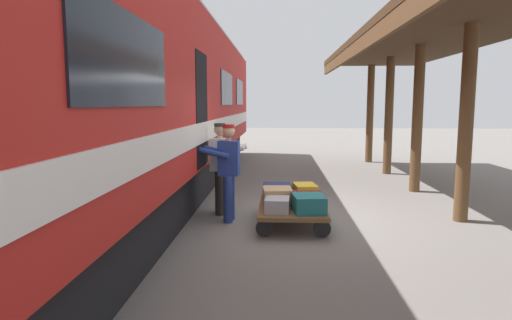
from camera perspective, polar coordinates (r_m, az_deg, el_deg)
The scene contains 12 objects.
ground_plane at distance 7.98m, azimuth 7.62°, elevation -7.64°, with size 60.00×60.00×0.00m, color slate.
platform_canopy at distance 8.39m, azimuth 25.98°, elevation 14.70°, with size 3.20×16.63×3.56m.
train_car at distance 8.19m, azimuth -17.55°, elevation 7.05°, with size 3.03×21.47×4.00m.
luggage_cart at distance 7.52m, azimuth 4.72°, elevation -6.23°, with size 1.17×1.78×0.34m.
suitcase_tan_vintage at distance 7.47m, azimuth 2.80°, elevation -4.77°, with size 0.48×0.52×0.29m, color tan.
suitcase_maroon_trunk at distance 7.50m, azimuth 6.65°, elevation -5.10°, with size 0.50×0.60×0.20m, color maroon.
suitcase_navy_fabric at distance 7.95m, azimuth 2.81°, elevation -4.13°, with size 0.49×0.56×0.26m, color navy.
suitcase_gray_aluminum at distance 7.00m, azimuth 2.79°, elevation -5.87°, with size 0.38×0.48×0.22m, color #9EA0A5.
suitcase_teal_softside at distance 7.01m, azimuth 6.91°, elevation -5.69°, with size 0.48×0.55×0.27m, color #1E666B.
suitcase_yellow_case at distance 7.97m, azimuth 6.43°, elevation -4.11°, with size 0.38×0.52×0.27m, color gold.
porter_in_overalls at distance 7.61m, azimuth -3.72°, elevation -1.21°, with size 0.69×0.46×1.70m.
porter_by_door at distance 8.12m, azimuth -4.56°, elevation -0.67°, with size 0.69×0.46×1.70m.
Camera 1 is at (0.66, 7.68, 2.05)m, focal length 30.58 mm.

